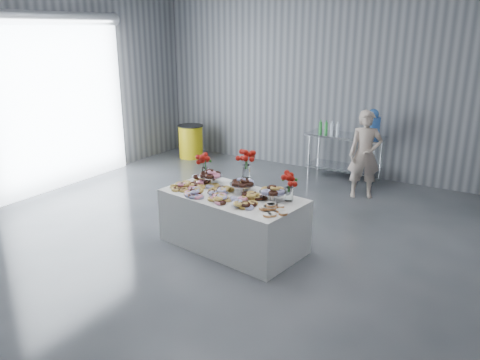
# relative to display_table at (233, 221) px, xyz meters

# --- Properties ---
(ground) EXTENTS (9.00, 9.00, 0.00)m
(ground) POSITION_rel_display_table_xyz_m (-0.24, -0.37, -0.38)
(ground) COLOR #373A3F
(ground) RESTS_ON ground
(room_walls) EXTENTS (8.04, 9.04, 4.02)m
(room_walls) POSITION_rel_display_table_xyz_m (-0.51, -0.30, 2.26)
(room_walls) COLOR slate
(room_walls) RESTS_ON ground
(display_table) EXTENTS (2.02, 1.25, 0.75)m
(display_table) POSITION_rel_display_table_xyz_m (0.00, 0.00, 0.00)
(display_table) COLOR silver
(display_table) RESTS_ON ground
(prep_table) EXTENTS (1.50, 0.60, 0.90)m
(prep_table) POSITION_rel_display_table_xyz_m (0.25, 3.73, 0.24)
(prep_table) COLOR silver
(prep_table) RESTS_ON ground
(donut_mounds) EXTENTS (1.90, 1.04, 0.09)m
(donut_mounds) POSITION_rel_display_table_xyz_m (0.00, -0.05, 0.42)
(donut_mounds) COLOR gold
(donut_mounds) RESTS_ON display_table
(cake_stand_left) EXTENTS (0.36, 0.36, 0.17)m
(cake_stand_left) POSITION_rel_display_table_xyz_m (-0.52, 0.22, 0.52)
(cake_stand_left) COLOR silver
(cake_stand_left) RESTS_ON display_table
(cake_stand_mid) EXTENTS (0.36, 0.36, 0.17)m
(cake_stand_mid) POSITION_rel_display_table_xyz_m (0.07, 0.14, 0.52)
(cake_stand_mid) COLOR silver
(cake_stand_mid) RESTS_ON display_table
(cake_stand_right) EXTENTS (0.36, 0.36, 0.17)m
(cake_stand_right) POSITION_rel_display_table_xyz_m (0.57, 0.07, 0.52)
(cake_stand_right) COLOR silver
(cake_stand_right) RESTS_ON display_table
(danish_pile) EXTENTS (0.48, 0.48, 0.11)m
(danish_pile) POSITION_rel_display_table_xyz_m (0.72, -0.25, 0.43)
(danish_pile) COLOR silver
(danish_pile) RESTS_ON display_table
(bouquet_left) EXTENTS (0.26, 0.26, 0.42)m
(bouquet_left) POSITION_rel_display_table_xyz_m (-0.71, 0.35, 0.67)
(bouquet_left) COLOR white
(bouquet_left) RESTS_ON display_table
(bouquet_right) EXTENTS (0.26, 0.26, 0.42)m
(bouquet_right) POSITION_rel_display_table_xyz_m (0.73, 0.20, 0.67)
(bouquet_right) COLOR white
(bouquet_right) RESTS_ON display_table
(bouquet_center) EXTENTS (0.26, 0.26, 0.57)m
(bouquet_center) POSITION_rel_display_table_xyz_m (-0.00, 0.35, 0.75)
(bouquet_center) COLOR silver
(bouquet_center) RESTS_ON display_table
(water_jug) EXTENTS (0.28, 0.28, 0.55)m
(water_jug) POSITION_rel_display_table_xyz_m (0.75, 3.73, 0.77)
(water_jug) COLOR #4383E5
(water_jug) RESTS_ON prep_table
(drink_bottles) EXTENTS (0.54, 0.08, 0.27)m
(drink_bottles) POSITION_rel_display_table_xyz_m (-0.07, 3.63, 0.66)
(drink_bottles) COLOR #268C33
(drink_bottles) RESTS_ON prep_table
(person) EXTENTS (0.67, 0.58, 1.55)m
(person) POSITION_rel_display_table_xyz_m (0.89, 2.91, 0.40)
(person) COLOR #CC8C93
(person) RESTS_ON ground
(trash_barrel) EXTENTS (0.59, 0.59, 0.76)m
(trash_barrel) POSITION_rel_display_table_xyz_m (-3.36, 3.46, 0.01)
(trash_barrel) COLOR yellow
(trash_barrel) RESTS_ON ground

